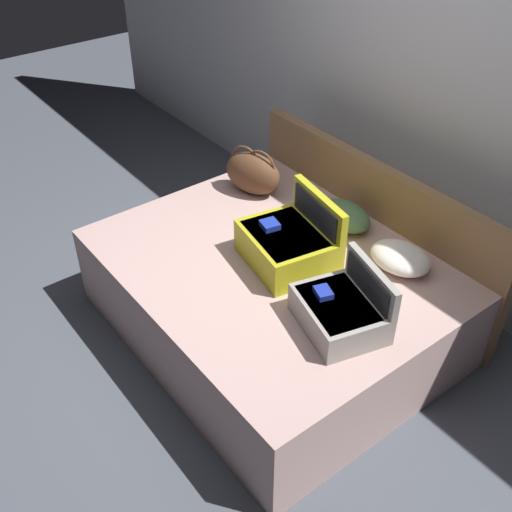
% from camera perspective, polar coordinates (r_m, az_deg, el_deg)
% --- Properties ---
extents(ground_plane, '(12.00, 12.00, 0.00)m').
position_cam_1_polar(ground_plane, '(3.87, -3.31, -9.31)').
color(ground_plane, '#4C515B').
extents(back_wall, '(8.00, 0.10, 2.60)m').
position_cam_1_polar(back_wall, '(4.10, 15.90, 14.39)').
color(back_wall, silver).
rests_on(back_wall, ground).
extents(bed, '(2.06, 1.62, 0.56)m').
position_cam_1_polar(bed, '(3.84, 1.44, -3.82)').
color(bed, '#BC9993').
rests_on(bed, ground).
extents(headboard, '(2.10, 0.08, 0.93)m').
position_cam_1_polar(headboard, '(4.21, 10.58, 2.80)').
color(headboard, olive).
rests_on(headboard, ground).
extents(hard_case_large, '(0.59, 0.54, 0.41)m').
position_cam_1_polar(hard_case_large, '(3.60, 3.08, 1.18)').
color(hard_case_large, gold).
rests_on(hard_case_large, bed).
extents(hard_case_medium, '(0.55, 0.49, 0.34)m').
position_cam_1_polar(hard_case_medium, '(3.21, 7.91, -4.99)').
color(hard_case_medium, gray).
rests_on(hard_case_medium, bed).
extents(duffel_bag, '(0.46, 0.35, 0.34)m').
position_cam_1_polar(duffel_bag, '(4.24, -0.30, 7.71)').
color(duffel_bag, brown).
rests_on(duffel_bag, bed).
extents(pillow_near_headboard, '(0.38, 0.26, 0.15)m').
position_cam_1_polar(pillow_near_headboard, '(3.97, 8.19, 3.70)').
color(pillow_near_headboard, '#4C724C').
rests_on(pillow_near_headboard, bed).
extents(pillow_center_head, '(0.41, 0.34, 0.15)m').
position_cam_1_polar(pillow_center_head, '(3.67, 13.21, -0.16)').
color(pillow_center_head, white).
rests_on(pillow_center_head, bed).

